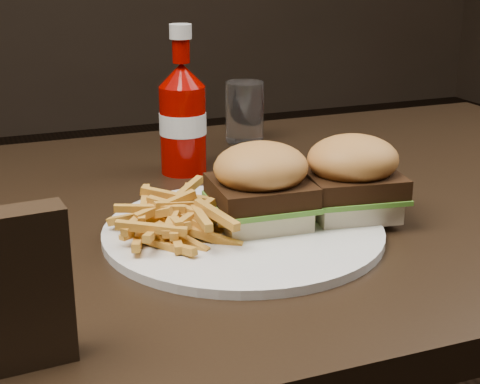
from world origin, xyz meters
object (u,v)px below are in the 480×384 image
object	(u,v)px
dining_table	(288,208)
ketchup_bottle	(183,132)
plate	(243,232)
tumbler	(245,112)

from	to	relation	value
dining_table	ketchup_bottle	size ratio (longest dim) A/B	9.06
plate	ketchup_bottle	world-z (taller)	ketchup_bottle
dining_table	plate	world-z (taller)	plate
plate	dining_table	bearing A→B (deg)	45.87
dining_table	plate	size ratio (longest dim) A/B	3.74
plate	ketchup_bottle	distance (m)	0.27
tumbler	plate	bearing A→B (deg)	-112.05
dining_table	tumbler	xyz separation A→B (m)	(0.04, 0.26, 0.08)
plate	ketchup_bottle	bearing A→B (deg)	87.66
dining_table	plate	bearing A→B (deg)	-134.13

